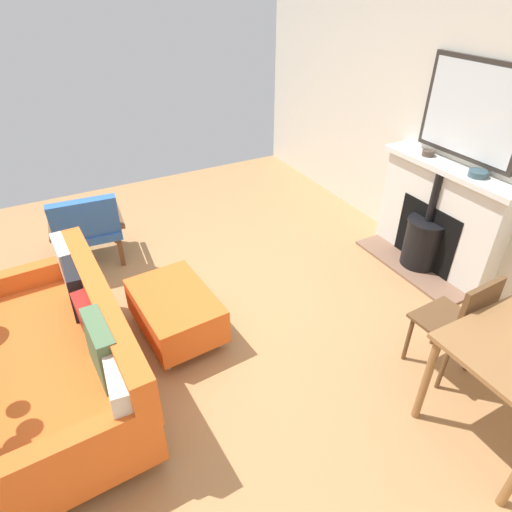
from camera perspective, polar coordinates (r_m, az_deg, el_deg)
name	(u,v)px	position (r m, az deg, el deg)	size (l,w,h in m)	color
ground_plane	(166,326)	(3.80, -11.74, -9.01)	(5.68, 6.02, 0.01)	#A87A4C
wall_left	(445,115)	(4.56, 23.53, 16.62)	(0.12, 6.02, 2.78)	beige
fireplace	(434,223)	(4.54, 22.35, 4.00)	(0.53, 1.39, 1.05)	brown
mirror_over_mantel	(473,111)	(4.26, 26.58, 16.66)	(0.04, 0.99, 0.82)	#2D2823
mantel_bowl_near	(428,153)	(4.48, 21.65, 12.48)	(0.12, 0.12, 0.05)	#47382D
mantel_bowl_far	(478,173)	(4.17, 27.10, 9.63)	(0.16, 0.16, 0.05)	#334C56
sofa	(68,353)	(3.26, -23.44, -11.61)	(0.94, 1.84, 0.80)	#B2B2B7
ottoman	(175,310)	(3.56, -10.52, -6.98)	(0.61, 0.85, 0.39)	#B2B2B7
armchair_accent	(87,226)	(4.52, -21.31, 3.69)	(0.72, 0.65, 0.80)	brown
dining_chair_near_fireplace	(461,320)	(3.32, 25.25, -7.64)	(0.42, 0.42, 0.87)	brown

